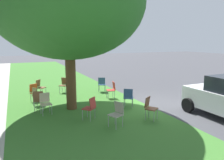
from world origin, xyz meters
The scene contains 15 objects.
ground centered at (0.00, 0.00, 0.00)m, with size 80.00×80.00×0.00m, color #424247.
grass_verge centered at (0.00, 3.20, 0.00)m, with size 48.00×6.00×0.01m, color #3D752D.
street_tree centered at (0.96, 3.57, 4.52)m, with size 6.36×6.36×6.88m.
chair_0 centered at (4.13, 3.21, 0.52)m, with size 0.59×0.58×0.88m.
chair_1 centered at (2.88, 4.94, 0.52)m, with size 0.56×0.55×0.88m.
chair_2 centered at (1.26, 4.92, 0.52)m, with size 0.52×0.51×0.88m.
chair_3 centered at (0.69, 4.72, 0.52)m, with size 0.46×0.46×0.88m.
chair_4 centered at (0.05, 1.20, 0.52)m, with size 0.58×0.58×0.88m.
chair_5 centered at (-0.69, 3.26, 0.52)m, with size 0.59×0.59×0.88m.
chair_6 centered at (1.81, 1.21, 0.52)m, with size 0.49×0.49×0.88m.
chair_7 centered at (2.01, 4.92, 0.52)m, with size 0.55×0.55×0.88m.
chair_8 centered at (-1.70, 2.63, 0.52)m, with size 0.54×0.54×0.88m.
chair_9 centered at (4.03, 4.56, 0.52)m, with size 0.58×0.59×0.88m.
chair_10 centered at (-1.61, 1.19, 0.52)m, with size 0.58×0.58×0.88m.
chair_11 centered at (3.35, 1.16, 0.52)m, with size 0.56×0.56×0.88m.
Camera 1 is at (-8.15, 5.77, 2.97)m, focal length 34.44 mm.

